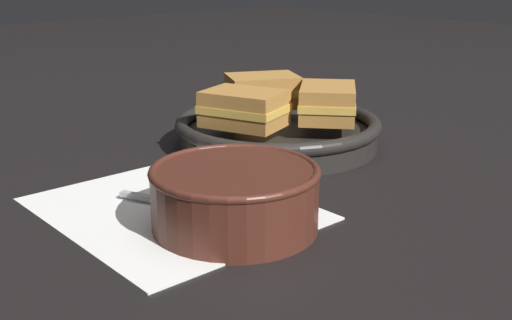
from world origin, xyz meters
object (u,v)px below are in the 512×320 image
skillet (278,131)px  sandwich_far_left (263,91)px  spoon (215,210)px  sandwich_near_right (328,103)px  sandwich_near_left (244,109)px  soup_bowl (235,194)px

skillet → sandwich_far_left: sandwich_far_left is taller
sandwich_far_left → spoon: bearing=-51.6°
sandwich_near_right → skillet: bearing=-144.9°
sandwich_near_left → sandwich_near_right: 0.12m
soup_bowl → sandwich_far_left: 0.35m
spoon → sandwich_near_right: 0.28m
soup_bowl → sandwich_near_left: bearing=136.2°
skillet → sandwich_far_left: size_ratio=2.26×
spoon → sandwich_far_left: sandwich_far_left is taller
soup_bowl → sandwich_near_right: 0.29m
spoon → skillet: bearing=99.3°
soup_bowl → skillet: 0.29m
spoon → sandwich_near_left: sandwich_near_left is taller
soup_bowl → spoon: (-0.03, 0.00, -0.03)m
spoon → skillet: size_ratio=0.56×
sandwich_near_right → sandwich_near_left: bearing=-114.9°
sandwich_near_right → sandwich_far_left: same height
skillet → sandwich_far_left: bearing=155.1°
skillet → sandwich_near_right: size_ratio=2.25×
sandwich_far_left → soup_bowl: bearing=-47.5°
skillet → sandwich_near_right: 0.08m
sandwich_near_right → soup_bowl: bearing=-66.0°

